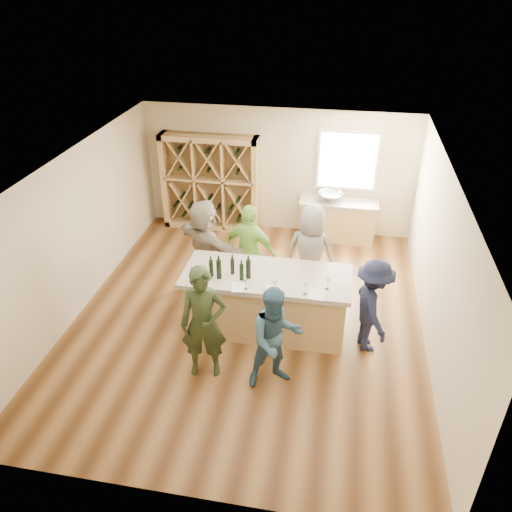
% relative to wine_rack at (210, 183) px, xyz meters
% --- Properties ---
extents(floor, '(6.00, 7.00, 0.10)m').
position_rel_wine_rack_xyz_m(floor, '(1.50, -3.27, -1.15)').
color(floor, brown).
rests_on(floor, ground).
extents(ceiling, '(6.00, 7.00, 0.10)m').
position_rel_wine_rack_xyz_m(ceiling, '(1.50, -3.27, 1.75)').
color(ceiling, white).
rests_on(ceiling, ground).
extents(wall_back, '(6.00, 0.10, 2.80)m').
position_rel_wine_rack_xyz_m(wall_back, '(1.50, 0.28, 0.30)').
color(wall_back, beige).
rests_on(wall_back, ground).
extents(wall_front, '(6.00, 0.10, 2.80)m').
position_rel_wine_rack_xyz_m(wall_front, '(1.50, -6.82, 0.30)').
color(wall_front, beige).
rests_on(wall_front, ground).
extents(wall_left, '(0.10, 7.00, 2.80)m').
position_rel_wine_rack_xyz_m(wall_left, '(-1.55, -3.27, 0.30)').
color(wall_left, beige).
rests_on(wall_left, ground).
extents(wall_right, '(0.10, 7.00, 2.80)m').
position_rel_wine_rack_xyz_m(wall_right, '(4.55, -3.27, 0.30)').
color(wall_right, beige).
rests_on(wall_right, ground).
extents(window_frame, '(1.30, 0.06, 1.30)m').
position_rel_wine_rack_xyz_m(window_frame, '(3.00, 0.20, 0.65)').
color(window_frame, white).
rests_on(window_frame, wall_back).
extents(window_pane, '(1.18, 0.01, 1.18)m').
position_rel_wine_rack_xyz_m(window_pane, '(3.00, 0.17, 0.65)').
color(window_pane, white).
rests_on(window_pane, wall_back).
extents(wine_rack, '(2.20, 0.45, 2.20)m').
position_rel_wine_rack_xyz_m(wine_rack, '(0.00, 0.00, 0.00)').
color(wine_rack, tan).
rests_on(wine_rack, floor).
extents(back_counter_base, '(1.60, 0.58, 0.86)m').
position_rel_wine_rack_xyz_m(back_counter_base, '(2.90, -0.07, -0.67)').
color(back_counter_base, tan).
rests_on(back_counter_base, floor).
extents(back_counter_top, '(1.70, 0.62, 0.06)m').
position_rel_wine_rack_xyz_m(back_counter_top, '(2.90, -0.07, -0.21)').
color(back_counter_top, '#AC9F8D').
rests_on(back_counter_top, back_counter_base).
extents(sink, '(0.54, 0.54, 0.19)m').
position_rel_wine_rack_xyz_m(sink, '(2.70, -0.07, -0.09)').
color(sink, silver).
rests_on(sink, back_counter_top).
extents(faucet, '(0.02, 0.02, 0.30)m').
position_rel_wine_rack_xyz_m(faucet, '(2.70, 0.11, -0.03)').
color(faucet, silver).
rests_on(faucet, back_counter_top).
extents(tasting_counter_base, '(2.60, 1.00, 1.00)m').
position_rel_wine_rack_xyz_m(tasting_counter_base, '(1.85, -3.49, -0.60)').
color(tasting_counter_base, tan).
rests_on(tasting_counter_base, floor).
extents(tasting_counter_top, '(2.72, 1.12, 0.08)m').
position_rel_wine_rack_xyz_m(tasting_counter_top, '(1.85, -3.49, -0.06)').
color(tasting_counter_top, '#AC9F8D').
rests_on(tasting_counter_top, tasting_counter_base).
extents(wine_bottle_a, '(0.08, 0.08, 0.29)m').
position_rel_wine_rack_xyz_m(wine_bottle_a, '(0.99, -3.69, 0.12)').
color(wine_bottle_a, black).
rests_on(wine_bottle_a, tasting_counter_top).
extents(wine_bottle_b, '(0.09, 0.09, 0.33)m').
position_rel_wine_rack_xyz_m(wine_bottle_b, '(1.12, -3.73, 0.14)').
color(wine_bottle_b, black).
rests_on(wine_bottle_b, tasting_counter_top).
extents(wine_bottle_c, '(0.08, 0.08, 0.27)m').
position_rel_wine_rack_xyz_m(wine_bottle_c, '(1.31, -3.56, 0.11)').
color(wine_bottle_c, black).
rests_on(wine_bottle_c, tasting_counter_top).
extents(wine_bottle_d, '(0.08, 0.08, 0.28)m').
position_rel_wine_rack_xyz_m(wine_bottle_d, '(1.48, -3.71, 0.12)').
color(wine_bottle_d, black).
rests_on(wine_bottle_d, tasting_counter_top).
extents(wine_bottle_e, '(0.10, 0.10, 0.32)m').
position_rel_wine_rack_xyz_m(wine_bottle_e, '(1.58, -3.64, 0.14)').
color(wine_bottle_e, black).
rests_on(wine_bottle_e, tasting_counter_top).
extents(wine_glass_a, '(0.09, 0.09, 0.18)m').
position_rel_wine_rack_xyz_m(wine_glass_a, '(1.59, -3.96, 0.07)').
color(wine_glass_a, white).
rests_on(wine_glass_a, tasting_counter_top).
extents(wine_glass_b, '(0.08, 0.08, 0.19)m').
position_rel_wine_rack_xyz_m(wine_glass_b, '(2.04, -3.96, 0.07)').
color(wine_glass_b, white).
rests_on(wine_glass_b, tasting_counter_top).
extents(wine_glass_c, '(0.07, 0.07, 0.18)m').
position_rel_wine_rack_xyz_m(wine_glass_c, '(2.51, -3.93, 0.07)').
color(wine_glass_c, white).
rests_on(wine_glass_c, tasting_counter_top).
extents(wine_glass_e, '(0.09, 0.09, 0.19)m').
position_rel_wine_rack_xyz_m(wine_glass_e, '(2.83, -3.74, 0.08)').
color(wine_glass_e, white).
rests_on(wine_glass_e, tasting_counter_top).
extents(tasting_menu_a, '(0.25, 0.31, 0.00)m').
position_rel_wine_rack_xyz_m(tasting_menu_a, '(1.48, -3.93, -0.02)').
color(tasting_menu_a, white).
rests_on(tasting_menu_a, tasting_counter_top).
extents(tasting_menu_b, '(0.30, 0.34, 0.00)m').
position_rel_wine_rack_xyz_m(tasting_menu_b, '(2.04, -3.92, -0.02)').
color(tasting_menu_b, white).
rests_on(tasting_menu_b, tasting_counter_top).
extents(tasting_menu_c, '(0.24, 0.32, 0.00)m').
position_rel_wine_rack_xyz_m(tasting_menu_c, '(2.69, -3.91, -0.02)').
color(tasting_menu_c, white).
rests_on(tasting_menu_c, tasting_counter_top).
extents(person_near_left, '(0.75, 0.61, 1.85)m').
position_rel_wine_rack_xyz_m(person_near_left, '(1.12, -4.70, -0.18)').
color(person_near_left, '#263319').
rests_on(person_near_left, floor).
extents(person_near_right, '(0.91, 0.74, 1.65)m').
position_rel_wine_rack_xyz_m(person_near_right, '(2.18, -4.72, -0.28)').
color(person_near_right, '#335972').
rests_on(person_near_right, floor).
extents(person_server, '(0.75, 1.13, 1.61)m').
position_rel_wine_rack_xyz_m(person_server, '(3.55, -3.68, -0.29)').
color(person_server, '#191E38').
rests_on(person_server, floor).
extents(person_far_mid, '(1.16, 0.83, 1.79)m').
position_rel_wine_rack_xyz_m(person_far_mid, '(1.38, -2.48, -0.21)').
color(person_far_mid, '#8CC64C').
rests_on(person_far_mid, floor).
extents(person_far_right, '(1.00, 0.75, 1.85)m').
position_rel_wine_rack_xyz_m(person_far_right, '(2.48, -2.45, -0.18)').
color(person_far_right, slate).
rests_on(person_far_right, floor).
extents(person_far_left, '(1.74, 1.44, 1.82)m').
position_rel_wine_rack_xyz_m(person_far_left, '(0.54, -2.48, -0.19)').
color(person_far_left, gray).
rests_on(person_far_left, floor).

